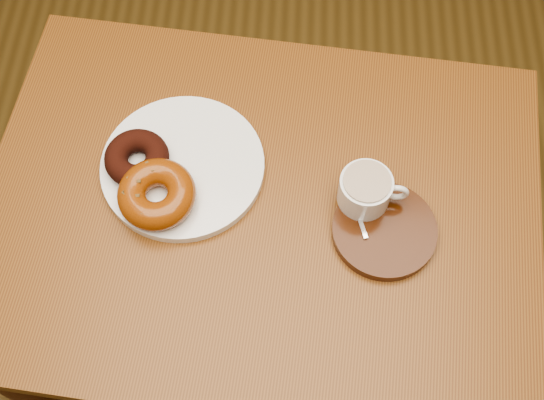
{
  "coord_description": "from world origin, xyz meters",
  "views": [
    {
      "loc": [
        0.14,
        -0.55,
        1.75
      ],
      "look_at": [
        0.12,
        -0.09,
        0.83
      ],
      "focal_mm": 45.0,
      "sensor_mm": 36.0,
      "label": 1
    }
  ],
  "objects_px": {
    "cafe_table": "(260,239)",
    "donut_plate": "(183,166)",
    "coffee_cup": "(366,190)",
    "saucer": "(384,230)"
  },
  "relations": [
    {
      "from": "cafe_table",
      "to": "saucer",
      "type": "bearing_deg",
      "value": -5.48
    },
    {
      "from": "donut_plate",
      "to": "saucer",
      "type": "bearing_deg",
      "value": -17.13
    },
    {
      "from": "saucer",
      "to": "donut_plate",
      "type": "bearing_deg",
      "value": 162.87
    },
    {
      "from": "cafe_table",
      "to": "coffee_cup",
      "type": "bearing_deg",
      "value": 9.6
    },
    {
      "from": "saucer",
      "to": "coffee_cup",
      "type": "height_order",
      "value": "coffee_cup"
    },
    {
      "from": "donut_plate",
      "to": "cafe_table",
      "type": "bearing_deg",
      "value": -25.6
    },
    {
      "from": "cafe_table",
      "to": "donut_plate",
      "type": "height_order",
      "value": "donut_plate"
    },
    {
      "from": "coffee_cup",
      "to": "saucer",
      "type": "bearing_deg",
      "value": -53.66
    },
    {
      "from": "saucer",
      "to": "cafe_table",
      "type": "bearing_deg",
      "value": 168.84
    },
    {
      "from": "cafe_table",
      "to": "coffee_cup",
      "type": "xyz_separation_m",
      "value": [
        0.16,
        0.01,
        0.17
      ]
    }
  ]
}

